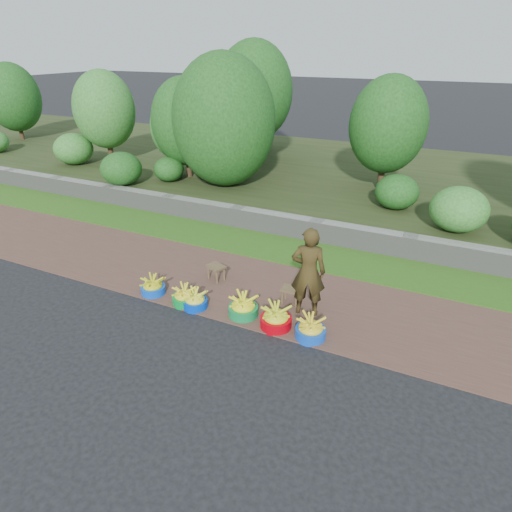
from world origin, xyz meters
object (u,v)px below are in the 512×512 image
at_px(basin_f, 311,329).
at_px(basin_a, 153,287).
at_px(basin_c, 195,301).
at_px(stool_left, 216,269).
at_px(vendor_woman, 308,272).
at_px(basin_d, 243,307).
at_px(stool_right, 291,291).
at_px(basin_b, 185,296).
at_px(basin_e, 276,318).

bearing_deg(basin_f, basin_a, 179.60).
bearing_deg(basin_c, basin_a, 176.29).
relative_size(stool_left, vendor_woman, 0.26).
height_order(basin_c, vendor_woman, vendor_woman).
distance_m(basin_d, vendor_woman, 1.35).
height_order(stool_right, vendor_woman, vendor_woman).
bearing_deg(stool_right, basin_d, -129.84).
xyz_separation_m(basin_b, basin_f, (2.51, 0.01, 0.01)).
height_order(basin_b, vendor_woman, vendor_woman).
height_order(basin_b, basin_e, basin_e).
bearing_deg(basin_e, basin_b, -178.68).
bearing_deg(stool_right, basin_b, -154.46).
height_order(basin_e, basin_f, basin_e).
distance_m(basin_a, basin_e, 2.64).
height_order(basin_a, stool_left, basin_a).
distance_m(basin_c, basin_e, 1.62).
relative_size(basin_b, basin_e, 0.86).
bearing_deg(basin_b, basin_c, -7.03).
height_order(basin_a, basin_d, basin_d).
distance_m(basin_c, stool_right, 1.82).
bearing_deg(basin_b, basin_f, 0.28).
relative_size(basin_a, vendor_woman, 0.28).
distance_m(stool_right, vendor_woman, 0.73).
bearing_deg(basin_c, stool_left, 98.66).
xyz_separation_m(basin_b, basin_c, (0.25, -0.03, -0.01)).
xyz_separation_m(basin_e, vendor_woman, (0.34, 0.64, 0.68)).
distance_m(basin_f, stool_left, 2.64).
relative_size(basin_f, stool_left, 1.18).
bearing_deg(stool_right, basin_a, -162.14).
height_order(basin_b, basin_f, basin_f).
distance_m(basin_c, basin_f, 2.26).
height_order(basin_b, basin_d, basin_d).
bearing_deg(basin_a, basin_b, -2.61).
bearing_deg(stool_right, basin_f, -51.33).
relative_size(basin_a, stool_left, 1.09).
bearing_deg(basin_b, vendor_woman, 17.13).
height_order(basin_b, stool_right, basin_b).
bearing_deg(stool_right, vendor_woman, -27.01).
height_order(basin_f, stool_right, basin_f).
relative_size(basin_c, stool_right, 1.27).
height_order(basin_a, basin_f, basin_f).
xyz_separation_m(basin_c, basin_f, (2.26, 0.04, 0.02)).
distance_m(basin_a, basin_d, 1.97).
distance_m(basin_d, stool_left, 1.45).
distance_m(basin_d, basin_f, 1.33).
relative_size(basin_c, basin_d, 0.85).
bearing_deg(basin_a, basin_f, -0.40).
distance_m(basin_b, stool_right, 2.03).
distance_m(basin_f, vendor_woman, 1.01).
relative_size(basin_d, basin_f, 1.05).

